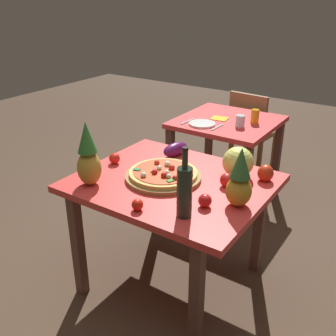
# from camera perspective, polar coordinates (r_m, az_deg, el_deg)

# --- Properties ---
(ground_plane) EXTENTS (10.00, 10.00, 0.00)m
(ground_plane) POSITION_cam_1_polar(r_m,az_deg,el_deg) (2.73, 0.60, -15.79)
(ground_plane) COLOR #4C3828
(display_table) EXTENTS (1.11, 0.93, 0.74)m
(display_table) POSITION_cam_1_polar(r_m,az_deg,el_deg) (2.36, 0.67, -3.76)
(display_table) COLOR brown
(display_table) RESTS_ON ground_plane
(background_table) EXTENTS (0.81, 0.81, 0.74)m
(background_table) POSITION_cam_1_polar(r_m,az_deg,el_deg) (3.48, 8.50, 5.01)
(background_table) COLOR brown
(background_table) RESTS_ON ground_plane
(dining_chair) EXTENTS (0.44, 0.44, 0.85)m
(dining_chair) POSITION_cam_1_polar(r_m,az_deg,el_deg) (4.08, 11.99, 5.71)
(dining_chair) COLOR olive
(dining_chair) RESTS_ON ground_plane
(pizza_board) EXTENTS (0.45, 0.45, 0.02)m
(pizza_board) POSITION_cam_1_polar(r_m,az_deg,el_deg) (2.33, -0.68, -1.26)
(pizza_board) COLOR olive
(pizza_board) RESTS_ON display_table
(pizza) EXTENTS (0.40, 0.40, 0.06)m
(pizza) POSITION_cam_1_polar(r_m,az_deg,el_deg) (2.32, -0.69, -0.68)
(pizza) COLOR #DEB75A
(pizza) RESTS_ON pizza_board
(wine_bottle) EXTENTS (0.08, 0.08, 0.37)m
(wine_bottle) POSITION_cam_1_polar(r_m,az_deg,el_deg) (1.90, 2.39, -3.33)
(wine_bottle) COLOR #202D21
(wine_bottle) RESTS_ON display_table
(pineapple_left) EXTENTS (0.14, 0.14, 0.38)m
(pineapple_left) POSITION_cam_1_polar(r_m,az_deg,el_deg) (2.25, -11.48, 1.55)
(pineapple_left) COLOR #B19132
(pineapple_left) RESTS_ON display_table
(pineapple_right) EXTENTS (0.14, 0.14, 0.32)m
(pineapple_right) POSITION_cam_1_polar(r_m,az_deg,el_deg) (2.03, 10.34, -1.76)
(pineapple_right) COLOR #BA8F28
(pineapple_right) RESTS_ON display_table
(melon) EXTENTS (0.19, 0.19, 0.19)m
(melon) POSITION_cam_1_polar(r_m,az_deg,el_deg) (2.36, 10.11, 0.84)
(melon) COLOR #DBE064
(melon) RESTS_ON display_table
(bell_pepper) EXTENTS (0.09, 0.09, 0.10)m
(bell_pepper) POSITION_cam_1_polar(r_m,az_deg,el_deg) (2.36, 13.96, -0.73)
(bell_pepper) COLOR red
(bell_pepper) RESTS_ON display_table
(eggplant) EXTENTS (0.14, 0.22, 0.09)m
(eggplant) POSITION_cam_1_polar(r_m,az_deg,el_deg) (2.64, 1.08, 2.73)
(eggplant) COLOR #52124E
(eggplant) RESTS_ON display_table
(tomato_by_bottle) EXTENTS (0.07, 0.07, 0.07)m
(tomato_by_bottle) POSITION_cam_1_polar(r_m,az_deg,el_deg) (2.55, -7.77, 1.39)
(tomato_by_bottle) COLOR red
(tomato_by_bottle) RESTS_ON display_table
(tomato_near_board) EXTENTS (0.07, 0.07, 0.07)m
(tomato_near_board) POSITION_cam_1_polar(r_m,az_deg,el_deg) (2.04, 5.38, -4.72)
(tomato_near_board) COLOR red
(tomato_near_board) RESTS_ON display_table
(tomato_at_corner) EXTENTS (0.06, 0.06, 0.06)m
(tomato_at_corner) POSITION_cam_1_polar(r_m,az_deg,el_deg) (2.01, -4.46, -5.33)
(tomato_at_corner) COLOR red
(tomato_at_corner) RESTS_ON display_table
(tomato_beside_pepper) EXTENTS (0.08, 0.08, 0.08)m
(tomato_beside_pepper) POSITION_cam_1_polar(r_m,az_deg,el_deg) (2.25, 8.52, -1.74)
(tomato_beside_pepper) COLOR red
(tomato_beside_pepper) RESTS_ON display_table
(drinking_glass_juice) EXTENTS (0.07, 0.07, 0.11)m
(drinking_glass_juice) POSITION_cam_1_polar(r_m,az_deg,el_deg) (3.39, 12.50, 7.34)
(drinking_glass_juice) COLOR orange
(drinking_glass_juice) RESTS_ON background_table
(drinking_glass_water) EXTENTS (0.07, 0.07, 0.10)m
(drinking_glass_water) POSITION_cam_1_polar(r_m,az_deg,el_deg) (3.27, 10.43, 6.72)
(drinking_glass_water) COLOR silver
(drinking_glass_water) RESTS_ON background_table
(dinner_plate) EXTENTS (0.22, 0.22, 0.02)m
(dinner_plate) POSITION_cam_1_polar(r_m,az_deg,el_deg) (3.28, 4.96, 6.40)
(dinner_plate) COLOR white
(dinner_plate) RESTS_ON background_table
(fork_utensil) EXTENTS (0.03, 0.18, 0.01)m
(fork_utensil) POSITION_cam_1_polar(r_m,az_deg,el_deg) (3.35, 2.86, 6.77)
(fork_utensil) COLOR silver
(fork_utensil) RESTS_ON background_table
(knife_utensil) EXTENTS (0.02, 0.18, 0.01)m
(knife_utensil) POSITION_cam_1_polar(r_m,az_deg,el_deg) (3.22, 7.14, 5.88)
(knife_utensil) COLOR silver
(knife_utensil) RESTS_ON background_table
(napkin_folded) EXTENTS (0.15, 0.14, 0.01)m
(napkin_folded) POSITION_cam_1_polar(r_m,az_deg,el_deg) (3.46, 7.48, 7.13)
(napkin_folded) COLOR yellow
(napkin_folded) RESTS_ON background_table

